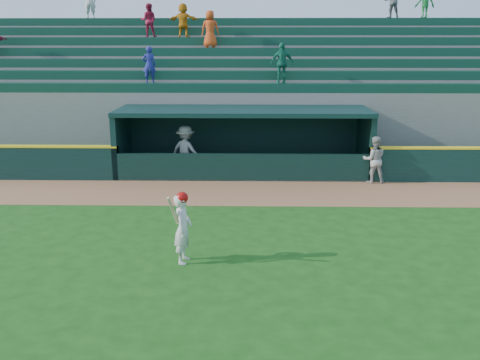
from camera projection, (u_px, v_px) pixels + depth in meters
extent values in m
plane|color=#184912|center=(239.00, 248.00, 13.03)|extent=(120.00, 120.00, 0.00)
cube|color=#935E3A|center=(242.00, 193.00, 17.77)|extent=(40.00, 3.00, 0.01)
imported|color=#A6A6A1|center=(374.00, 160.00, 18.89)|extent=(0.82, 0.65, 1.67)
imported|color=#ABABA6|center=(186.00, 151.00, 19.93)|extent=(1.39, 1.14, 1.87)
cube|color=slate|center=(243.00, 172.00, 20.47)|extent=(9.00, 2.60, 0.04)
cube|color=black|center=(122.00, 143.00, 20.28)|extent=(0.20, 2.60, 2.30)
cube|color=black|center=(365.00, 144.00, 20.10)|extent=(0.20, 2.60, 2.30)
cube|color=black|center=(244.00, 137.00, 21.45)|extent=(9.40, 0.20, 2.30)
cube|color=black|center=(243.00, 111.00, 19.88)|extent=(9.40, 2.80, 0.16)
cube|color=black|center=(243.00, 167.00, 19.17)|extent=(9.00, 0.16, 1.00)
cube|color=brown|center=(244.00, 162.00, 21.19)|extent=(8.40, 0.45, 0.10)
cube|color=slate|center=(244.00, 128.00, 21.88)|extent=(34.00, 0.85, 2.91)
cube|color=#0F3828|center=(244.00, 88.00, 21.35)|extent=(34.00, 0.60, 0.36)
cube|color=slate|center=(244.00, 119.00, 22.65)|extent=(34.00, 0.85, 3.36)
cube|color=#0F3828|center=(244.00, 75.00, 22.06)|extent=(34.00, 0.60, 0.36)
cube|color=slate|center=(244.00, 112.00, 23.41)|extent=(34.00, 0.85, 3.81)
cube|color=#0F3828|center=(245.00, 63.00, 22.77)|extent=(34.00, 0.60, 0.36)
cube|color=slate|center=(245.00, 104.00, 24.18)|extent=(34.00, 0.85, 4.26)
cube|color=#0F3828|center=(245.00, 52.00, 23.48)|extent=(34.00, 0.60, 0.36)
cube|color=slate|center=(245.00, 97.00, 24.94)|extent=(34.00, 0.85, 4.71)
cube|color=#0F3828|center=(245.00, 41.00, 24.19)|extent=(34.00, 0.60, 0.36)
cube|color=slate|center=(245.00, 91.00, 25.71)|extent=(34.00, 0.85, 5.16)
cube|color=#0F3828|center=(245.00, 31.00, 24.90)|extent=(34.00, 0.60, 0.36)
cube|color=slate|center=(245.00, 85.00, 26.48)|extent=(34.00, 0.85, 5.61)
cube|color=#0F3828|center=(245.00, 22.00, 25.61)|extent=(34.00, 0.60, 0.36)
cube|color=slate|center=(245.00, 84.00, 27.03)|extent=(34.50, 0.30, 5.61)
imported|color=#D04317|center=(210.00, 29.00, 23.29)|extent=(0.78, 0.52, 1.58)
imported|color=navy|center=(149.00, 65.00, 21.22)|extent=(0.58, 0.43, 1.43)
imported|color=#505050|center=(392.00, 1.00, 25.26)|extent=(0.75, 0.59, 1.54)
imported|color=#186F2D|center=(425.00, 2.00, 25.24)|extent=(0.97, 0.60, 1.44)
imported|color=orange|center=(183.00, 20.00, 24.04)|extent=(1.42, 0.64, 1.48)
imported|color=silver|center=(90.00, 1.00, 25.53)|extent=(0.63, 0.46, 1.59)
imported|color=maroon|center=(149.00, 20.00, 24.07)|extent=(0.73, 0.58, 1.47)
imported|color=#176B4F|center=(282.00, 63.00, 21.10)|extent=(0.96, 0.48, 1.58)
imported|color=silver|center=(183.00, 229.00, 12.02)|extent=(0.44, 0.62, 1.60)
sphere|color=#B00B09|center=(182.00, 198.00, 11.84)|extent=(0.27, 0.27, 0.27)
cylinder|color=#D6B489|center=(173.00, 211.00, 11.68)|extent=(0.21, 0.51, 0.76)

